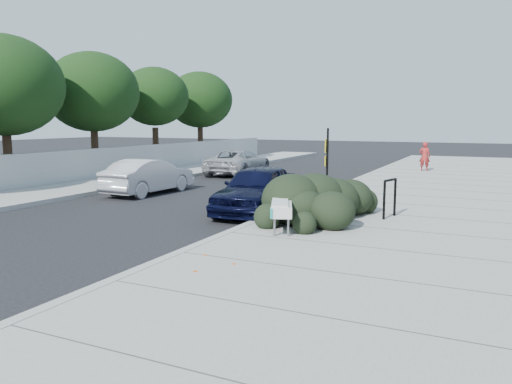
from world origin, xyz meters
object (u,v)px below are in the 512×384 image
sign_post (327,164)px  wagon_silver (149,176)px  pedestrian (425,156)px  sedan_navy (257,189)px  suv_silver (238,162)px  bench (282,205)px  bike_rack (390,194)px

sign_post → wagon_silver: (-7.53, 1.45, -0.86)m
pedestrian → sedan_navy: bearing=75.5°
sedan_navy → suv_silver: size_ratio=0.91×
bench → sedan_navy: (-1.77, 2.36, 0.01)m
sedan_navy → pedestrian: pedestrian is taller
bench → wagon_silver: wagon_silver is taller
wagon_silver → pedestrian: (8.61, 12.27, 0.25)m
bike_rack → wagon_silver: size_ratio=0.26×
wagon_silver → sign_post: bearing=171.0°
bike_rack → sedan_navy: 3.92m
wagon_silver → pedestrian: size_ratio=2.64×
bench → wagon_silver: 8.42m
bench → sign_post: sign_post is taller
sign_post → suv_silver: (-7.62, 9.07, -0.88)m
sign_post → bench: bearing=-103.1°
suv_silver → pedestrian: size_ratio=3.03×
wagon_silver → pedestrian: 14.99m
wagon_silver → suv_silver: (-0.09, 7.62, -0.02)m
bike_rack → sedan_navy: size_ratio=0.25×
sign_post → suv_silver: size_ratio=0.52×
bench → bike_rack: 3.30m
sign_post → wagon_silver: sign_post is taller
suv_silver → bike_rack: bearing=131.9°
sign_post → pedestrian: size_ratio=1.56×
wagon_silver → pedestrian: pedestrian is taller
sign_post → pedestrian: bearing=77.6°
bench → bike_rack: bearing=27.1°
wagon_silver → suv_silver: bearing=-87.4°
sign_post → pedestrian: (1.08, 13.71, -0.61)m
bench → suv_silver: suv_silver is taller
wagon_silver → suv_silver: 7.62m
bike_rack → pedestrian: bearing=107.8°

